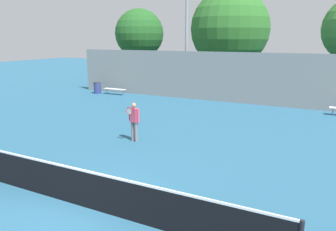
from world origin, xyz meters
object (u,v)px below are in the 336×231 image
Objects in this scene: trash_bin at (97,88)px; tree_green_tall at (230,29)px; tree_green_broad at (139,34)px; light_pole_near_left at (187,21)px; tennis_net at (85,188)px; tennis_player at (134,120)px; bench_courtside_near at (115,89)px.

tree_green_tall is at bearing 40.64° from trash_bin.
tree_green_tall is 1.21× the size of tree_green_broad.
light_pole_near_left reaches higher than tree_green_broad.
tree_green_broad reaches higher than trash_bin.
tennis_player reaches higher than tennis_net.
bench_courtside_near is 6.93m from tree_green_broad.
tree_green_tall reaches higher than tennis_player.
tree_green_broad reaches higher than tennis_net.
tennis_player is 0.19× the size of light_pole_near_left.
tennis_player reaches higher than bench_courtside_near.
light_pole_near_left is 9.56× the size of trash_bin.
trash_bin is 6.96m from tree_green_broad.
bench_courtside_near is (-9.68, 14.42, -0.11)m from tennis_net.
tree_green_tall is (-2.92, 21.39, 4.46)m from tennis_net.
light_pole_near_left reaches higher than tennis_net.
tree_green_tall is at bearing 73.72° from light_pole_near_left.
light_pole_near_left is at bearing 15.32° from trash_bin.
light_pole_near_left is at bearing 111.74° from tennis_player.
bench_courtside_near is (-7.76, 9.19, -0.51)m from tennis_player.
tennis_net is 22.93m from tree_green_broad.
tennis_net is 5.59m from tennis_player.
tree_green_broad is at bearing 101.31° from bench_courtside_near.
tree_green_tall reaches higher than tree_green_broad.
bench_courtside_near is 2.10× the size of trash_bin.
tree_green_tall is (1.54, 5.28, -0.42)m from light_pole_near_left.
light_pole_near_left is at bearing -106.28° from tree_green_tall.
trash_bin is 0.13× the size of tree_green_broad.
tree_green_tall is at bearing 45.87° from bench_courtside_near.
light_pole_near_left is at bearing 105.47° from tennis_net.
tennis_player is at bearing -86.45° from tree_green_tall.
bench_courtside_near is 7.42m from light_pole_near_left.
bench_courtside_near is 0.22× the size of light_pole_near_left.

